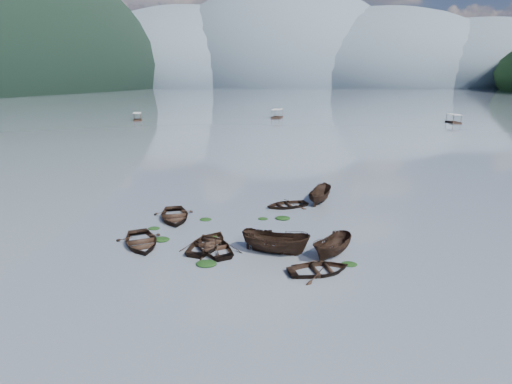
# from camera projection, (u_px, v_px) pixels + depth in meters

# --- Properties ---
(ground_plane) EXTENTS (2400.00, 2400.00, 0.00)m
(ground_plane) POSITION_uv_depth(u_px,v_px,m) (229.00, 281.00, 22.97)
(ground_plane) COLOR slate
(haze_mtn_a) EXTENTS (520.00, 520.00, 280.00)m
(haze_mtn_a) POSITION_uv_depth(u_px,v_px,m) (194.00, 87.00, 915.42)
(haze_mtn_a) COLOR #475666
(haze_mtn_a) RESTS_ON ground
(haze_mtn_b) EXTENTS (520.00, 520.00, 340.00)m
(haze_mtn_b) POSITION_uv_depth(u_px,v_px,m) (281.00, 87.00, 890.43)
(haze_mtn_b) COLOR #475666
(haze_mtn_b) RESTS_ON ground
(haze_mtn_c) EXTENTS (520.00, 520.00, 260.00)m
(haze_mtn_c) POSITION_uv_depth(u_px,v_px,m) (373.00, 87.00, 865.44)
(haze_mtn_c) COLOR #475666
(haze_mtn_c) RESTS_ON ground
(haze_mtn_d) EXTENTS (520.00, 520.00, 220.00)m
(haze_mtn_d) POSITION_uv_depth(u_px,v_px,m) (460.00, 87.00, 842.94)
(haze_mtn_d) COLOR #475666
(haze_mtn_d) RESTS_ON ground
(rowboat_0) EXTENTS (5.11, 5.58, 0.95)m
(rowboat_0) POSITION_uv_depth(u_px,v_px,m) (141.00, 245.00, 27.91)
(rowboat_0) COLOR black
(rowboat_0) RESTS_ON ground
(rowboat_1) EXTENTS (3.94, 4.88, 0.89)m
(rowboat_1) POSITION_uv_depth(u_px,v_px,m) (208.00, 247.00, 27.69)
(rowboat_1) COLOR black
(rowboat_1) RESTS_ON ground
(rowboat_2) EXTENTS (4.96, 2.69, 1.81)m
(rowboat_2) POSITION_uv_depth(u_px,v_px,m) (275.00, 253.00, 26.66)
(rowboat_2) COLOR black
(rowboat_2) RESTS_ON ground
(rowboat_3) EXTENTS (4.97, 5.30, 0.89)m
(rowboat_3) POSITION_uv_depth(u_px,v_px,m) (214.00, 249.00, 27.25)
(rowboat_3) COLOR black
(rowboat_3) RESTS_ON ground
(rowboat_4) EXTENTS (4.60, 3.99, 0.80)m
(rowboat_4) POSITION_uv_depth(u_px,v_px,m) (319.00, 272.00, 23.94)
(rowboat_4) COLOR black
(rowboat_4) RESTS_ON ground
(rowboat_5) EXTENTS (3.45, 4.22, 1.56)m
(rowboat_5) POSITION_uv_depth(u_px,v_px,m) (332.00, 256.00, 26.24)
(rowboat_5) COLOR black
(rowboat_5) RESTS_ON ground
(rowboat_6) EXTENTS (4.97, 5.76, 1.00)m
(rowboat_6) POSITION_uv_depth(u_px,v_px,m) (174.00, 219.00, 33.19)
(rowboat_6) COLOR black
(rowboat_6) RESTS_ON ground
(rowboat_7) EXTENTS (4.79, 4.32, 0.81)m
(rowboat_7) POSITION_uv_depth(u_px,v_px,m) (287.00, 207.00, 36.48)
(rowboat_7) COLOR black
(rowboat_7) RESTS_ON ground
(rowboat_8) EXTENTS (2.83, 4.62, 1.67)m
(rowboat_8) POSITION_uv_depth(u_px,v_px,m) (319.00, 202.00, 37.90)
(rowboat_8) COLOR black
(rowboat_8) RESTS_ON ground
(weed_clump_0) EXTENTS (1.19, 0.97, 0.26)m
(weed_clump_0) POSITION_uv_depth(u_px,v_px,m) (162.00, 240.00, 28.78)
(weed_clump_0) COLOR black
(weed_clump_0) RESTS_ON ground
(weed_clump_1) EXTENTS (0.98, 0.78, 0.22)m
(weed_clump_1) POSITION_uv_depth(u_px,v_px,m) (210.00, 238.00, 29.25)
(weed_clump_1) COLOR black
(weed_clump_1) RESTS_ON ground
(weed_clump_2) EXTENTS (1.32, 1.06, 0.29)m
(weed_clump_2) POSITION_uv_depth(u_px,v_px,m) (206.00, 265.00, 24.93)
(weed_clump_2) COLOR black
(weed_clump_2) RESTS_ON ground
(weed_clump_3) EXTENTS (0.84, 0.71, 0.19)m
(weed_clump_3) POSITION_uv_depth(u_px,v_px,m) (263.00, 219.00, 33.22)
(weed_clump_3) COLOR black
(weed_clump_3) RESTS_ON ground
(weed_clump_4) EXTENTS (0.99, 0.79, 0.21)m
(weed_clump_4) POSITION_uv_depth(u_px,v_px,m) (349.00, 265.00, 24.95)
(weed_clump_4) COLOR black
(weed_clump_4) RESTS_ON ground
(weed_clump_5) EXTENTS (0.92, 0.74, 0.19)m
(weed_clump_5) POSITION_uv_depth(u_px,v_px,m) (154.00, 229.00, 31.03)
(weed_clump_5) COLOR black
(weed_clump_5) RESTS_ON ground
(weed_clump_6) EXTENTS (1.00, 0.83, 0.21)m
(weed_clump_6) POSITION_uv_depth(u_px,v_px,m) (206.00, 220.00, 33.02)
(weed_clump_6) COLOR black
(weed_clump_6) RESTS_ON ground
(weed_clump_7) EXTENTS (1.25, 1.00, 0.27)m
(weed_clump_7) POSITION_uv_depth(u_px,v_px,m) (283.00, 219.00, 33.26)
(weed_clump_7) COLOR black
(weed_clump_7) RESTS_ON ground
(pontoon_left) EXTENTS (4.31, 6.19, 2.19)m
(pontoon_left) POSITION_uv_depth(u_px,v_px,m) (138.00, 120.00, 117.46)
(pontoon_left) COLOR black
(pontoon_left) RESTS_ON ground
(pontoon_centre) EXTENTS (3.49, 7.04, 2.60)m
(pontoon_centre) POSITION_uv_depth(u_px,v_px,m) (277.00, 118.00, 125.78)
(pontoon_centre) COLOR black
(pontoon_centre) RESTS_ON ground
(pontoon_right) EXTENTS (2.73, 5.95, 2.23)m
(pontoon_right) POSITION_uv_depth(u_px,v_px,m) (453.00, 123.00, 110.94)
(pontoon_right) COLOR black
(pontoon_right) RESTS_ON ground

